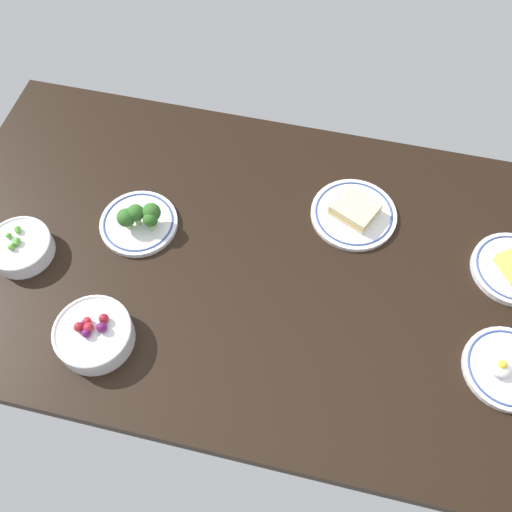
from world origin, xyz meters
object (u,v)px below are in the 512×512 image
plate_broccoli (139,221)px  plate_sandwich (354,213)px  plate_eggs (508,368)px  bowl_peas (20,247)px  bowl_berries (94,334)px

plate_broccoli → plate_sandwich: bearing=16.4°
plate_broccoli → plate_eggs: (85.13, -16.90, -1.16)cm
plate_broccoli → plate_eggs: 86.80cm
plate_eggs → bowl_peas: (-109.11, 3.74, 1.33)cm
bowl_berries → bowl_peas: 29.52cm
bowl_berries → plate_eggs: size_ratio=0.89×
plate_broccoli → plate_sandwich: plate_broccoli is taller
bowl_berries → plate_broccoli: bearing=90.9°
plate_eggs → bowl_peas: bowl_peas is taller
plate_broccoli → bowl_berries: 29.68cm
bowl_berries → plate_sandwich: size_ratio=0.79×
bowl_peas → bowl_berries: bearing=-34.0°
plate_broccoli → bowl_peas: 27.36cm
bowl_berries → plate_sandwich: bowl_berries is taller
plate_eggs → bowl_peas: 109.18cm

